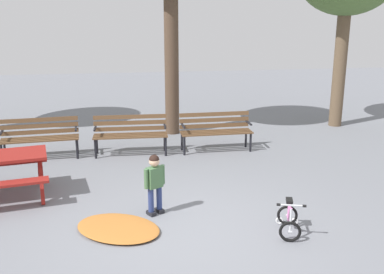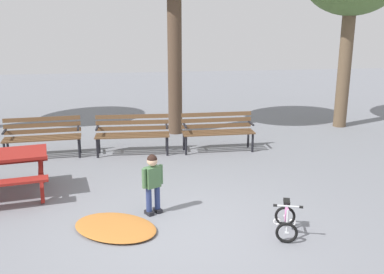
# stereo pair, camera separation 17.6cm
# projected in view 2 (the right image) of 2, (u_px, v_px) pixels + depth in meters

# --- Properties ---
(ground) EXTENTS (36.00, 36.00, 0.00)m
(ground) POSITION_uv_depth(u_px,v_px,m) (177.00, 231.00, 6.33)
(ground) COLOR slate
(park_bench_far_left) EXTENTS (1.63, 0.58, 0.85)m
(park_bench_far_left) POSITION_uv_depth(u_px,v_px,m) (43.00, 134.00, 9.52)
(park_bench_far_left) COLOR brown
(park_bench_far_left) RESTS_ON ground
(park_bench_left) EXTENTS (1.62, 0.52, 0.85)m
(park_bench_left) POSITION_uv_depth(u_px,v_px,m) (132.00, 131.00, 9.75)
(park_bench_left) COLOR brown
(park_bench_left) RESTS_ON ground
(park_bench_right) EXTENTS (1.61, 0.48, 0.85)m
(park_bench_right) POSITION_uv_depth(u_px,v_px,m) (218.00, 128.00, 9.97)
(park_bench_right) COLOR brown
(park_bench_right) RESTS_ON ground
(child_standing) EXTENTS (0.33, 0.26, 0.96)m
(child_standing) POSITION_uv_depth(u_px,v_px,m) (153.00, 180.00, 6.76)
(child_standing) COLOR navy
(child_standing) RESTS_ON ground
(kids_bicycle) EXTENTS (0.49, 0.62, 0.54)m
(kids_bicycle) POSITION_uv_depth(u_px,v_px,m) (286.00, 221.00, 6.21)
(kids_bicycle) COLOR black
(kids_bicycle) RESTS_ON ground
(leaf_pile) EXTENTS (1.55, 1.44, 0.07)m
(leaf_pile) POSITION_uv_depth(u_px,v_px,m) (115.00, 227.00, 6.38)
(leaf_pile) COLOR #B26B2D
(leaf_pile) RESTS_ON ground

